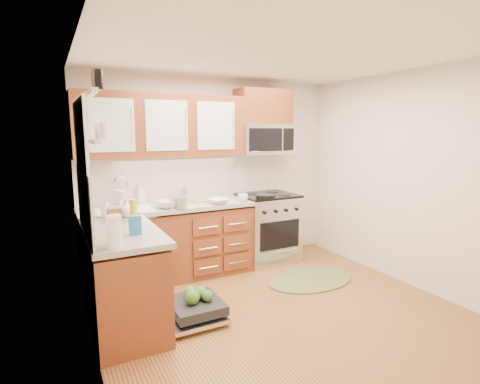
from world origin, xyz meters
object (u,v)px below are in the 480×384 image
rug (310,280)px  bowl_b (168,204)px  microwave (264,139)px  cutting_board (201,201)px  dishwasher (192,310)px  paper_towel_roll (114,232)px  upper_cabinets (163,126)px  skillet (265,196)px  sink (125,220)px  bowl_a (218,201)px  range (267,228)px  stock_pot (178,202)px  cup (243,197)px

rug → bowl_b: 1.96m
microwave → cutting_board: 1.23m
dishwasher → paper_towel_roll: bearing=-156.1°
dishwasher → bowl_b: size_ratio=2.47×
upper_cabinets → skillet: size_ratio=7.68×
paper_towel_roll → sink: bearing=77.0°
dishwasher → paper_towel_roll: paper_towel_roll is taller
skillet → paper_towel_roll: bearing=-150.0°
microwave → bowl_a: (-0.82, -0.30, -0.74)m
sink → paper_towel_roll: bearing=-103.0°
range → bowl_b: size_ratio=3.35×
sink → skillet: (1.74, -0.24, 0.18)m
skillet → stock_pot: size_ratio=1.19×
cup → range: bearing=20.5°
rug → stock_pot: (-1.45, 0.66, 0.98)m
skillet → cutting_board: skillet is taller
rug → cutting_board: cutting_board is taller
bowl_a → cutting_board: bearing=121.0°
upper_cabinets → microwave: size_ratio=2.70×
stock_pot → cutting_board: (0.39, 0.26, -0.06)m
bowl_b → rug: bearing=-24.8°
sink → cup: 1.47m
rug → bowl_a: (-0.92, 0.69, 0.95)m
sink → cup: cup is taller
upper_cabinets → bowl_b: upper_cabinets is taller
sink → rug: size_ratio=0.55×
cutting_board → skillet: bearing=-21.1°
bowl_b → microwave: bearing=10.7°
sink → bowl_a: bowl_a is taller
sink → dishwasher: 1.38m
sink → rug: (2.02, -0.86, -0.79)m
sink → stock_pot: bearing=-19.1°
dishwasher → cutting_board: size_ratio=2.74×
cutting_board → paper_towel_roll: size_ratio=0.99×
upper_cabinets → bowl_a: (0.58, -0.32, -0.92)m
range → skillet: 0.59m
microwave → sink: 2.13m
paper_towel_roll → cutting_board: bearing=49.0°
bowl_a → cup: 0.34m
upper_cabinets → skillet: (1.22, -0.40, -0.90)m
upper_cabinets → microwave: upper_cabinets is taller
bowl_a → stock_pot: bearing=-176.8°
range → cutting_board: 1.07m
rug → cup: 1.32m
dishwasher → stock_pot: bearing=78.5°
cutting_board → cup: size_ratio=2.03×
dishwasher → cutting_board: cutting_board is taller
range → stock_pot: 1.46m
dishwasher → sink: bearing=109.2°
paper_towel_roll → bowl_a: (1.44, 1.27, -0.10)m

